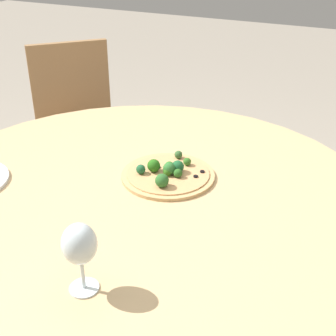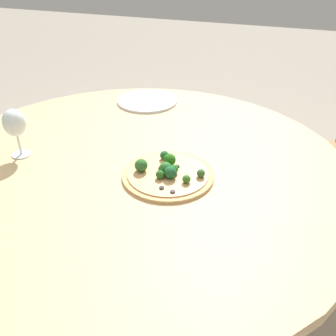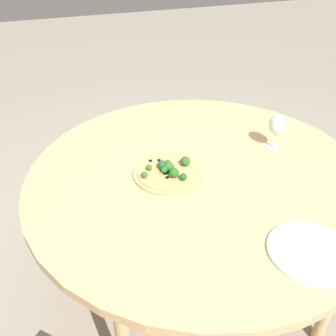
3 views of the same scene
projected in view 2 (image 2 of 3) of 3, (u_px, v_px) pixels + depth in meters
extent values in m
plane|color=gray|center=(143.00, 310.00, 1.58)|extent=(12.00, 12.00, 0.00)
cylinder|color=tan|center=(135.00, 169.00, 1.20)|extent=(1.38, 1.38, 0.04)
cylinder|color=tan|center=(270.00, 208.00, 1.62)|extent=(0.05, 0.05, 0.69)
cylinder|color=tan|center=(94.00, 172.00, 1.86)|extent=(0.05, 0.05, 0.69)
cylinder|color=#997047|center=(277.00, 200.00, 1.89)|extent=(0.04, 0.04, 0.42)
cylinder|color=#997047|center=(327.00, 242.00, 1.63)|extent=(0.04, 0.04, 0.42)
cylinder|color=#997047|center=(327.00, 183.00, 2.02)|extent=(0.04, 0.04, 0.42)
cylinder|color=tan|center=(168.00, 175.00, 1.13)|extent=(0.28, 0.28, 0.01)
cylinder|color=tan|center=(168.00, 173.00, 1.13)|extent=(0.25, 0.25, 0.00)
sphere|color=#2E6B2E|center=(165.00, 168.00, 1.11)|extent=(0.04, 0.04, 0.04)
sphere|color=#1D582D|center=(170.00, 172.00, 1.09)|extent=(0.04, 0.04, 0.04)
sphere|color=#336821|center=(186.00, 179.00, 1.08)|extent=(0.02, 0.02, 0.02)
sphere|color=#2B6127|center=(141.00, 165.00, 1.12)|extent=(0.04, 0.04, 0.04)
sphere|color=#355C2E|center=(201.00, 173.00, 1.10)|extent=(0.03, 0.03, 0.03)
sphere|color=#1E6D1E|center=(174.00, 169.00, 1.12)|extent=(0.03, 0.03, 0.03)
sphere|color=#295D1F|center=(160.00, 175.00, 1.09)|extent=(0.03, 0.03, 0.03)
sphere|color=#1E5730|center=(164.00, 155.00, 1.19)|extent=(0.03, 0.03, 0.03)
sphere|color=#266317|center=(170.00, 160.00, 1.15)|extent=(0.04, 0.04, 0.04)
sphere|color=#2F6519|center=(162.00, 169.00, 1.12)|extent=(0.03, 0.03, 0.03)
cylinder|color=black|center=(162.00, 188.00, 1.06)|extent=(0.01, 0.01, 0.00)
cylinder|color=black|center=(177.00, 166.00, 1.15)|extent=(0.01, 0.01, 0.00)
cylinder|color=black|center=(173.00, 192.00, 1.04)|extent=(0.01, 0.01, 0.00)
cylinder|color=black|center=(168.00, 172.00, 1.12)|extent=(0.01, 0.01, 0.00)
cylinder|color=black|center=(175.00, 171.00, 1.13)|extent=(0.01, 0.01, 0.00)
cylinder|color=black|center=(170.00, 170.00, 1.13)|extent=(0.01, 0.01, 0.00)
cylinder|color=black|center=(167.00, 174.00, 1.12)|extent=(0.01, 0.01, 0.00)
cylinder|color=silver|center=(22.00, 154.00, 1.24)|extent=(0.06, 0.06, 0.00)
cylinder|color=silver|center=(19.00, 145.00, 1.23)|extent=(0.01, 0.01, 0.07)
ellipsoid|color=silver|center=(14.00, 123.00, 1.18)|extent=(0.07, 0.07, 0.09)
cylinder|color=silver|center=(147.00, 101.00, 1.64)|extent=(0.26, 0.26, 0.01)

